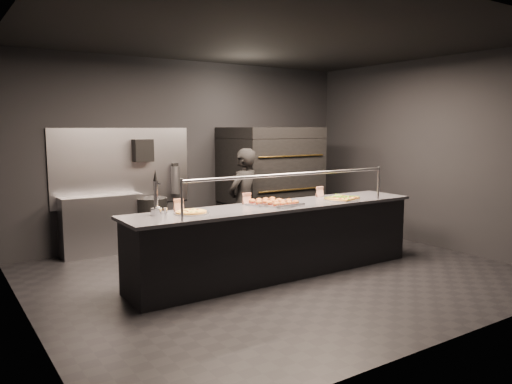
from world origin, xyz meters
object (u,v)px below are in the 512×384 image
fire_extinguisher (175,179)px  slider_tray_b (283,204)px  round_pizza (191,212)px  square_pizza (342,198)px  trash_bin (152,224)px  towel_dispenser (143,150)px  worker (243,203)px  service_counter (279,240)px  prep_shelf (102,225)px  beer_tap (156,202)px  pizza_oven (270,182)px  slider_tray_a (266,202)px

fire_extinguisher → slider_tray_b: size_ratio=0.95×
round_pizza → slider_tray_b: slider_tray_b is taller
square_pizza → trash_bin: square_pizza is taller
towel_dispenser → square_pizza: size_ratio=0.71×
worker → service_counter: bearing=60.0°
square_pizza → worker: bearing=126.5°
prep_shelf → beer_tap: (-0.00, -2.15, 0.62)m
beer_tap → trash_bin: (0.74, 2.02, -0.66)m
prep_shelf → beer_tap: size_ratio=2.29×
pizza_oven → trash_bin: pizza_oven is taller
prep_shelf → slider_tray_b: (1.60, -2.40, 0.50)m
prep_shelf → towel_dispenser: 1.31m
towel_dispenser → worker: size_ratio=0.22×
pizza_oven → prep_shelf: 2.88m
square_pizza → worker: (-0.87, 1.18, -0.14)m
towel_dispenser → slider_tray_a: towel_dispenser is taller
slider_tray_b → slider_tray_a: bearing=113.1°
slider_tray_a → worker: worker is taller
beer_tap → round_pizza: size_ratio=1.28×
round_pizza → slider_tray_b: bearing=-5.9°
beer_tap → slider_tray_b: size_ratio=0.99×
towel_dispenser → fire_extinguisher: towel_dispenser is taller
service_counter → fire_extinguisher: (-0.35, 2.40, 0.60)m
square_pizza → service_counter: bearing=174.1°
slider_tray_a → trash_bin: bearing=110.5°
square_pizza → slider_tray_b: bearing=178.9°
pizza_oven → trash_bin: size_ratio=2.33×
prep_shelf → slider_tray_a: slider_tray_a is taller
slider_tray_a → worker: (0.24, 0.92, -0.15)m
towel_dispenser → round_pizza: bearing=-97.9°
towel_dispenser → trash_bin: towel_dispenser is taller
worker → beer_tap: bearing=4.6°
slider_tray_b → beer_tap: bearing=170.9°
round_pizza → beer_tap: bearing=160.8°
service_counter → trash_bin: (-0.86, 2.19, -0.05)m
slider_tray_a → slider_tray_b: slider_tray_a is taller
service_counter → pizza_oven: 2.30m
towel_dispenser → round_pizza: (-0.32, -2.35, -0.61)m
fire_extinguisher → square_pizza: 2.85m
slider_tray_a → square_pizza: slider_tray_a is taller
towel_dispenser → square_pizza: 3.20m
slider_tray_b → trash_bin: bearing=110.8°
pizza_oven → square_pizza: 2.01m
towel_dispenser → beer_tap: 2.37m
prep_shelf → slider_tray_b: 2.93m
pizza_oven → worker: (-1.06, -0.83, -0.16)m
round_pizza → fire_extinguisher: bearing=69.7°
trash_bin → worker: size_ratio=0.51×
towel_dispenser → fire_extinguisher: bearing=1.0°
service_counter → square_pizza: 1.12m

